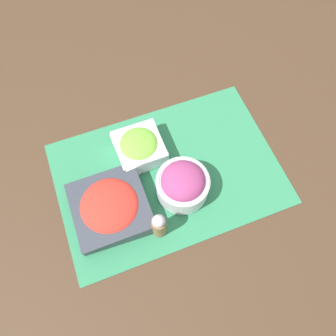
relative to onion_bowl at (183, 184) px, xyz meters
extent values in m
plane|color=#422D1E|center=(0.02, -0.06, -0.05)|extent=(3.00, 3.00, 0.00)
cube|color=#2D7A51|center=(0.02, -0.06, -0.05)|extent=(0.59, 0.40, 0.00)
cylinder|color=silver|center=(0.00, 0.00, -0.01)|extent=(0.13, 0.13, 0.06)
torus|color=silver|center=(0.00, 0.00, 0.02)|extent=(0.13, 0.13, 0.01)
ellipsoid|color=#93386B|center=(0.00, 0.00, 0.02)|extent=(0.11, 0.11, 0.06)
cube|color=#333842|center=(0.19, -0.01, -0.02)|extent=(0.19, 0.19, 0.04)
cube|color=#333842|center=(0.19, -0.01, 0.00)|extent=(0.18, 0.18, 0.00)
ellipsoid|color=red|center=(0.19, -0.01, 0.00)|extent=(0.15, 0.15, 0.04)
cube|color=white|center=(0.07, -0.14, -0.02)|extent=(0.13, 0.13, 0.05)
cube|color=white|center=(0.07, -0.14, 0.01)|extent=(0.12, 0.12, 0.00)
ellipsoid|color=#6BAD38|center=(0.07, -0.14, 0.00)|extent=(0.10, 0.10, 0.04)
cylinder|color=olive|center=(0.09, 0.08, -0.01)|extent=(0.03, 0.03, 0.08)
sphere|color=#B2B2B7|center=(0.09, 0.08, 0.04)|extent=(0.03, 0.03, 0.03)
camera|label=1|loc=(0.15, 0.28, 0.76)|focal=35.00mm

